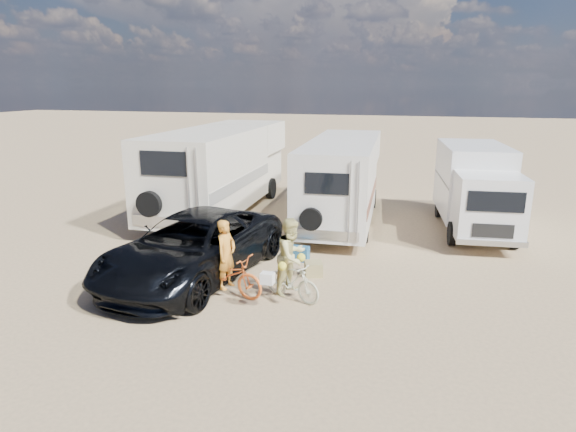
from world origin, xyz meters
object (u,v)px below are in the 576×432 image
(dark_suv, at_px, (193,247))
(bike_woman, at_px, (292,281))
(rv_main, at_px, (342,182))
(rider_woman, at_px, (292,264))
(rv_left, at_px, (221,171))
(rider_man, at_px, (226,262))
(bike_parked, at_px, (486,228))
(box_truck, at_px, (476,190))
(cooler, at_px, (300,254))
(crate, at_px, (314,269))
(bike_man, at_px, (227,274))

(dark_suv, distance_m, bike_woman, 2.87)
(rv_main, relative_size, rider_woman, 4.36)
(rv_left, xyz_separation_m, rider_man, (3.17, -7.17, -0.78))
(rv_left, xyz_separation_m, bike_parked, (9.42, -1.48, -1.11))
(box_truck, xyz_separation_m, cooler, (-4.89, -4.29, -1.21))
(rv_main, bearing_deg, crate, -90.95)
(rv_main, distance_m, rider_man, 7.22)
(dark_suv, bearing_deg, box_truck, 49.00)
(cooler, bearing_deg, bike_woman, -79.14)
(rider_woman, bearing_deg, bike_parked, -17.85)
(rv_main, xyz_separation_m, rider_woman, (0.02, -6.90, -0.58))
(dark_suv, relative_size, cooler, 11.95)
(crate, bearing_deg, rider_woman, -95.80)
(rider_man, distance_m, bike_parked, 8.46)
(dark_suv, relative_size, rider_woman, 3.31)
(rv_main, bearing_deg, cooler, -98.59)
(box_truck, distance_m, bike_man, 9.24)
(rider_woman, bearing_deg, bike_man, 117.31)
(box_truck, distance_m, dark_suv, 9.54)
(rv_left, distance_m, bike_woman, 8.55)
(rv_left, height_order, dark_suv, rv_left)
(dark_suv, relative_size, bike_man, 3.07)
(rv_main, relative_size, cooler, 15.75)
(bike_man, xyz_separation_m, rider_woman, (1.53, 0.13, 0.38))
(rv_left, distance_m, crate, 7.46)
(cooler, distance_m, crate, 1.17)
(rider_woman, relative_size, bike_parked, 0.94)
(bike_woman, bearing_deg, box_truck, -10.46)
(bike_woman, bearing_deg, cooler, 32.47)
(cooler, bearing_deg, rider_man, -110.99)
(crate, bearing_deg, rv_left, 131.65)
(rv_main, distance_m, bike_man, 7.25)
(bike_man, height_order, bike_parked, bike_man)
(dark_suv, relative_size, bike_parked, 3.12)
(bike_man, bearing_deg, crate, -33.25)
(bike_parked, height_order, crate, bike_parked)
(rider_woman, bearing_deg, dark_suv, 99.34)
(box_truck, xyz_separation_m, crate, (-4.28, -5.29, -1.23))
(box_truck, height_order, bike_parked, box_truck)
(rv_main, height_order, rider_man, rv_main)
(bike_woman, xyz_separation_m, rider_man, (-1.53, -0.13, 0.36))
(rv_left, xyz_separation_m, dark_suv, (1.94, -6.40, -0.79))
(rv_left, xyz_separation_m, cooler, (4.25, -4.47, -1.40))
(rv_left, bearing_deg, box_truck, -2.49)
(rv_main, xyz_separation_m, rv_left, (-4.69, 0.14, 0.14))
(bike_man, distance_m, crate, 2.42)
(dark_suv, distance_m, rider_man, 1.46)
(bike_woman, distance_m, crate, 1.60)
(bike_man, relative_size, bike_parked, 1.02)
(rv_left, bearing_deg, cooler, -47.81)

